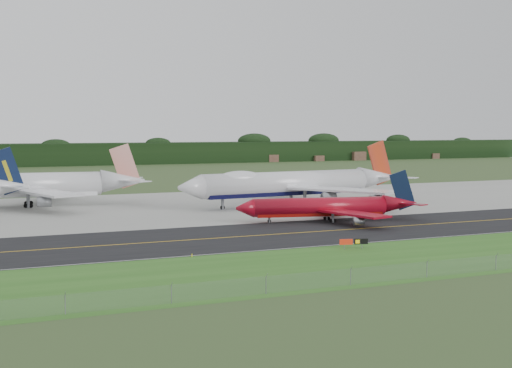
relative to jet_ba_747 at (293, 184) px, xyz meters
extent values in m
plane|color=#354922|center=(-18.18, -40.62, -5.76)|extent=(600.00, 600.00, 0.00)
cube|color=#2B5F1C|center=(-18.18, -75.62, -5.75)|extent=(400.00, 30.00, 0.01)
cube|color=black|center=(-18.18, -44.62, -5.75)|extent=(400.00, 32.00, 0.02)
cube|color=gray|center=(-18.18, 10.38, -5.75)|extent=(400.00, 78.00, 0.01)
cube|color=#ECB116|center=(-18.18, -44.62, -5.73)|extent=(400.00, 0.40, 0.00)
cube|color=silver|center=(-18.18, -60.12, -5.73)|extent=(400.00, 0.25, 0.00)
plane|color=slate|center=(-18.18, -88.62, -4.66)|extent=(320.00, 0.00, 320.00)
cylinder|color=slate|center=(-18.18, -88.62, -4.66)|extent=(0.10, 0.10, 2.20)
cylinder|color=slate|center=(-78.18, -88.62, -4.66)|extent=(0.10, 0.10, 2.20)
cube|color=black|center=(-18.18, 234.38, 0.24)|extent=(700.00, 24.00, 12.00)
cylinder|color=silver|center=(-2.42, -0.23, 0.18)|extent=(48.64, 10.74, 6.13)
cube|color=black|center=(-2.42, -0.23, -1.81)|extent=(46.09, 8.98, 2.15)
cone|color=silver|center=(-29.44, -2.84, 0.18)|extent=(6.59, 6.68, 6.13)
cone|color=silver|center=(27.95, 2.70, 0.64)|extent=(13.27, 7.32, 6.13)
ellipsoid|color=silver|center=(-15.87, -1.53, 1.87)|extent=(12.95, 6.39, 3.91)
cube|color=silver|center=(7.24, -13.02, -0.89)|extent=(21.38, 27.96, 0.53)
cube|color=silver|center=(4.61, 14.17, -0.89)|extent=(17.33, 28.66, 0.53)
cube|color=red|center=(28.63, 2.76, 4.81)|extent=(8.82, 1.33, 12.70)
cylinder|color=gray|center=(3.43, -12.79, -2.56)|extent=(3.58, 2.88, 2.57)
cylinder|color=gray|center=(0.93, 13.21, -2.56)|extent=(3.58, 2.88, 2.57)
cylinder|color=gray|center=(10.09, -24.08, -2.56)|extent=(3.58, 2.88, 2.57)
cylinder|color=gray|center=(5.30, 25.57, -2.56)|extent=(3.58, 2.88, 2.57)
cylinder|color=black|center=(-20.68, -1.99, -5.21)|extent=(1.15, 0.60, 1.10)
cylinder|color=slate|center=(1.75, -3.22, -3.71)|extent=(0.94, 0.94, 4.10)
cylinder|color=black|center=(1.75, -3.22, -5.21)|extent=(1.15, 0.66, 1.10)
cylinder|color=slate|center=(1.10, 3.49, -3.71)|extent=(0.94, 0.94, 4.10)
cylinder|color=black|center=(1.10, 3.49, -5.21)|extent=(1.15, 0.66, 1.10)
cylinder|color=maroon|center=(-9.32, -31.26, -2.51)|extent=(29.59, 10.13, 3.98)
cube|color=maroon|center=(-9.32, -31.26, -3.80)|extent=(27.94, 8.85, 1.39)
cone|color=maroon|center=(-25.49, -27.75, -2.51)|extent=(4.44, 4.67, 3.98)
cone|color=maroon|center=(8.84, -35.21, -2.21)|extent=(8.43, 5.54, 3.98)
cube|color=maroon|center=(-6.13, -40.34, -3.21)|extent=(8.80, 17.15, 0.45)
cube|color=maroon|center=(-2.65, -24.33, -3.21)|extent=(14.15, 16.26, 0.45)
cube|color=#0B1732|center=(9.39, -35.32, 0.79)|extent=(6.21, 1.65, 9.06)
cylinder|color=gray|center=(-7.25, -44.10, -4.29)|extent=(2.48, 2.10, 1.67)
cylinder|color=gray|center=(-2.11, -20.43, -4.29)|extent=(2.48, 2.10, 1.67)
cylinder|color=black|center=(-20.24, -28.89, -5.40)|extent=(0.77, 0.47, 0.72)
cylinder|color=slate|center=(-7.49, -33.90, -4.73)|extent=(0.66, 0.66, 2.05)
cylinder|color=black|center=(-7.49, -33.90, -5.40)|extent=(0.78, 0.50, 0.72)
cylinder|color=slate|center=(-6.56, -29.62, -4.73)|extent=(0.66, 0.66, 2.05)
cylinder|color=black|center=(-6.56, -29.62, -5.40)|extent=(0.78, 0.50, 0.72)
cone|color=silver|center=(-70.43, 16.75, 0.18)|extent=(12.10, 7.03, 5.89)
cube|color=#0C1736|center=(-69.78, 16.82, 4.07)|extent=(8.25, 1.30, 11.88)
cylinder|color=silver|center=(-67.63, 25.57, -0.06)|extent=(44.46, 11.17, 6.12)
cube|color=white|center=(-67.63, 25.57, -2.05)|extent=(42.10, 9.40, 2.14)
cone|color=silver|center=(-39.99, 22.35, 0.40)|extent=(12.25, 7.42, 6.12)
cube|color=silver|center=(-61.43, 12.15, -1.13)|extent=(15.49, 26.45, 0.55)
cube|color=silver|center=(-58.51, 37.21, -1.13)|extent=(20.01, 25.65, 0.55)
cube|color=red|center=(-39.31, 22.27, 4.37)|extent=(8.44, 1.46, 12.16)
cylinder|color=gray|center=(-62.49, 6.20, -2.80)|extent=(3.62, 2.94, 2.57)
cylinder|color=gray|center=(-58.18, 43.25, -2.80)|extent=(3.62, 2.94, 2.57)
cylinder|color=slate|center=(-64.52, 21.82, -3.83)|extent=(0.95, 0.95, 3.86)
cylinder|color=black|center=(-64.52, 21.82, -5.21)|extent=(1.16, 0.67, 1.10)
cylinder|color=slate|center=(-63.75, 28.51, -3.83)|extent=(0.95, 0.95, 3.86)
cylinder|color=black|center=(-63.75, 28.51, -5.21)|extent=(1.16, 0.67, 1.10)
cylinder|color=slate|center=(-22.65, -64.28, -5.40)|extent=(0.12, 0.12, 0.72)
cylinder|color=slate|center=(-19.62, -64.97, -5.40)|extent=(0.12, 0.12, 0.72)
cube|color=#9D1F0C|center=(-22.35, -64.34, -4.57)|extent=(2.26, 0.69, 0.93)
cube|color=black|center=(-20.43, -64.78, -4.57)|extent=(1.05, 0.41, 0.93)
cube|color=black|center=(-19.22, -65.06, -4.57)|extent=(1.25, 0.46, 0.93)
cylinder|color=yellow|center=(-48.49, -61.12, -5.51)|extent=(0.16, 0.16, 0.50)
cylinder|color=yellow|center=(-18.15, -61.12, -5.51)|extent=(0.16, 0.16, 0.50)
camera|label=1|loc=(-83.70, -166.67, 14.42)|focal=50.00mm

